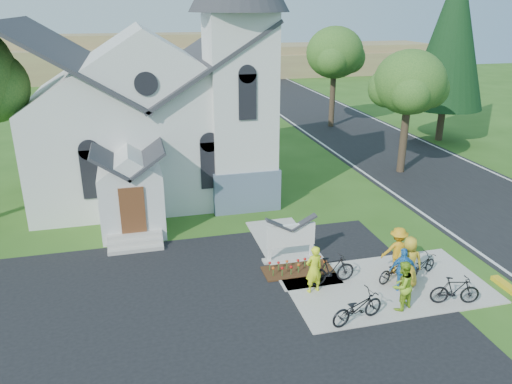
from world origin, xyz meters
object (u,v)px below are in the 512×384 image
object	(u,v)px
cyclist_1	(402,286)
cyclist_2	(403,269)
cyclist_0	(314,269)
bike_2	(395,269)
bike_3	(455,290)
cyclist_3	(398,250)
church_sign	(291,236)
cyclist_4	(409,261)
bike_0	(357,308)
bike_1	(332,270)
bike_4	(422,266)

from	to	relation	value
cyclist_1	cyclist_2	world-z (taller)	cyclist_1
cyclist_0	bike_2	size ratio (longest dim) A/B	1.06
bike_2	bike_3	xyz separation A→B (m)	(1.15, -1.84, 0.07)
cyclist_3	bike_3	bearing A→B (deg)	121.28
church_sign	cyclist_3	size ratio (longest dim) A/B	1.23
cyclist_4	bike_3	bearing A→B (deg)	145.88
bike_0	cyclist_4	distance (m)	3.09
bike_2	cyclist_0	bearing A→B (deg)	69.89
bike_1	bike_2	size ratio (longest dim) A/B	1.10
church_sign	cyclist_0	distance (m)	2.42
church_sign	cyclist_4	bearing A→B (deg)	-40.12
church_sign	bike_4	size ratio (longest dim) A/B	1.45
bike_1	cyclist_4	bearing A→B (deg)	-111.81
bike_2	bike_4	size ratio (longest dim) A/B	1.06
cyclist_1	bike_4	distance (m)	2.54
cyclist_3	bike_3	world-z (taller)	cyclist_3
cyclist_1	bike_4	bearing A→B (deg)	-157.70
cyclist_1	bike_3	bearing A→B (deg)	153.69
bike_0	bike_3	size ratio (longest dim) A/B	1.16
bike_3	cyclist_3	bearing A→B (deg)	33.45
bike_2	cyclist_4	world-z (taller)	cyclist_4
bike_0	bike_1	bearing A→B (deg)	-17.16
bike_3	bike_4	distance (m)	1.89
cyclist_4	bike_2	bearing A→B (deg)	-35.62
church_sign	cyclist_4	world-z (taller)	cyclist_4
bike_2	cyclist_4	bearing A→B (deg)	-168.80
cyclist_4	cyclist_0	bearing A→B (deg)	16.17
cyclist_1	bike_3	world-z (taller)	cyclist_1
church_sign	cyclist_2	world-z (taller)	church_sign
church_sign	cyclist_0	bearing A→B (deg)	-89.21
cyclist_1	cyclist_4	distance (m)	1.58
cyclist_0	bike_1	world-z (taller)	cyclist_0
bike_0	bike_4	xyz separation A→B (m)	(3.49, 2.02, -0.10)
cyclist_1	bike_2	world-z (taller)	cyclist_1
bike_0	cyclist_2	bearing A→B (deg)	-74.60
bike_0	cyclist_3	world-z (taller)	cyclist_3
church_sign	bike_2	world-z (taller)	church_sign
church_sign	cyclist_3	world-z (taller)	cyclist_3
church_sign	cyclist_3	bearing A→B (deg)	-29.23
cyclist_1	bike_1	distance (m)	2.56
bike_0	bike_4	bearing A→B (deg)	-74.62
cyclist_3	cyclist_1	bearing A→B (deg)	75.96
bike_3	cyclist_4	bearing A→B (deg)	46.47
cyclist_2	cyclist_3	size ratio (longest dim) A/B	0.89
cyclist_1	cyclist_3	xyz separation A→B (m)	(1.05, 2.16, 0.05)
cyclist_0	bike_4	distance (m)	4.22
church_sign	cyclist_0	xyz separation A→B (m)	(0.03, -2.42, -0.12)
church_sign	bike_0	xyz separation A→B (m)	(0.74, -4.40, -0.48)
church_sign	bike_0	distance (m)	4.49
cyclist_4	bike_0	bearing A→B (deg)	54.13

